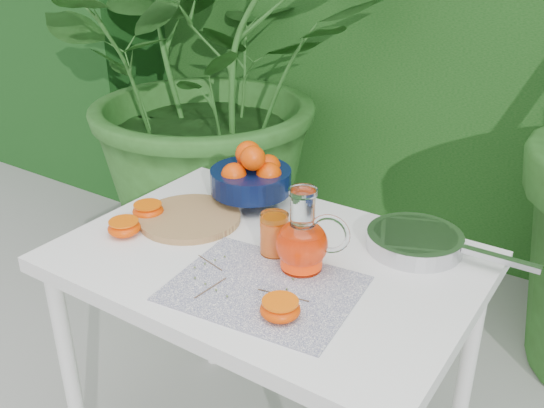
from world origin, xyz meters
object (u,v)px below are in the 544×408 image
Objects in this scene: white_table at (268,283)px; juice_pitcher at (303,242)px; saute_pan at (416,240)px; cutting_board at (190,218)px; fruit_bowl at (252,175)px.

white_table is 0.19m from juice_pitcher.
saute_pan is (0.19, 0.24, -0.05)m from juice_pitcher.
cutting_board is 0.22m from fruit_bowl.
cutting_board is 0.92× the size of fruit_bowl.
juice_pitcher is at bearing -128.03° from saute_pan.
saute_pan is at bearing 0.30° from fruit_bowl.
white_table is at bearing -142.05° from saute_pan.
fruit_bowl is 1.49× the size of juice_pitcher.
juice_pitcher is (0.31, -0.24, -0.01)m from fruit_bowl.
white_table is 0.29m from cutting_board.
fruit_bowl is (-0.21, 0.23, 0.17)m from white_table.
juice_pitcher is 0.49× the size of saute_pan.
cutting_board is 0.66× the size of saute_pan.
fruit_bowl reaches higher than white_table.
cutting_board is at bearing -110.40° from fruit_bowl.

